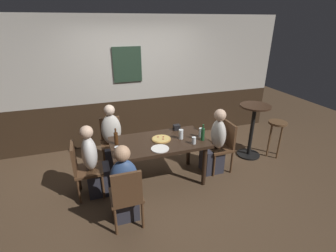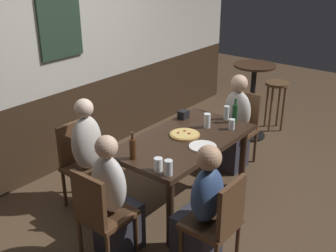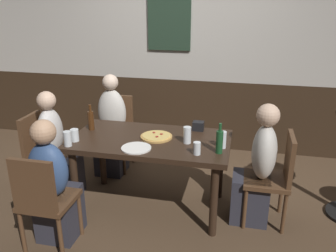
% 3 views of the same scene
% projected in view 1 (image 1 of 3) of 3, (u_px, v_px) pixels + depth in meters
% --- Properties ---
extents(ground_plane, '(12.00, 12.00, 0.00)m').
position_uv_depth(ground_plane, '(160.00, 180.00, 4.11)').
color(ground_plane, '#4C3826').
extents(wall_back, '(6.40, 0.13, 2.60)m').
position_uv_depth(wall_back, '(136.00, 82.00, 5.03)').
color(wall_back, '#332316').
rests_on(wall_back, ground_plane).
extents(dining_table, '(1.50, 0.81, 0.74)m').
position_uv_depth(dining_table, '(159.00, 146.00, 3.85)').
color(dining_table, black).
rests_on(dining_table, ground_plane).
extents(chair_head_east, '(0.40, 0.40, 0.88)m').
position_uv_depth(chair_head_east, '(223.00, 144.00, 4.25)').
color(chair_head_east, '#513521').
rests_on(chair_head_east, ground_plane).
extents(chair_head_west, '(0.40, 0.40, 0.88)m').
position_uv_depth(chair_head_west, '(83.00, 167.00, 3.58)').
color(chair_head_west, '#513521').
rests_on(chair_head_west, ground_plane).
extents(chair_left_near, '(0.40, 0.40, 0.88)m').
position_uv_depth(chair_left_near, '(127.00, 195.00, 3.01)').
color(chair_left_near, '#513521').
rests_on(chair_left_near, ground_plane).
extents(chair_left_far, '(0.40, 0.40, 0.88)m').
position_uv_depth(chair_left_far, '(112.00, 139.00, 4.44)').
color(chair_left_far, '#513521').
rests_on(chair_left_far, ground_plane).
extents(person_head_east, '(0.37, 0.34, 1.15)m').
position_uv_depth(person_head_east, '(215.00, 146.00, 4.21)').
color(person_head_east, '#2D2D38').
rests_on(person_head_east, ground_plane).
extents(person_head_west, '(0.37, 0.34, 1.14)m').
position_uv_depth(person_head_west, '(95.00, 166.00, 3.63)').
color(person_head_west, '#2D2D38').
rests_on(person_head_west, ground_plane).
extents(person_left_near, '(0.34, 0.37, 1.12)m').
position_uv_depth(person_left_near, '(125.00, 188.00, 3.16)').
color(person_left_near, '#2D2D38').
rests_on(person_left_near, ground_plane).
extents(person_left_far, '(0.34, 0.37, 1.18)m').
position_uv_depth(person_left_far, '(113.00, 143.00, 4.30)').
color(person_left_far, '#2D2D38').
rests_on(person_left_far, ground_plane).
extents(pizza, '(0.30, 0.30, 0.03)m').
position_uv_depth(pizza, '(161.00, 139.00, 3.86)').
color(pizza, tan).
rests_on(pizza, dining_table).
extents(beer_glass_half, '(0.08, 0.08, 0.12)m').
position_uv_depth(beer_glass_half, '(118.00, 151.00, 3.42)').
color(beer_glass_half, silver).
rests_on(beer_glass_half, dining_table).
extents(pint_glass_stout, '(0.06, 0.06, 0.11)m').
position_uv_depth(pint_glass_stout, '(194.00, 141.00, 3.71)').
color(pint_glass_stout, silver).
rests_on(pint_glass_stout, dining_table).
extents(tumbler_water, '(0.07, 0.07, 0.16)m').
position_uv_depth(tumbler_water, '(181.00, 134.00, 3.87)').
color(tumbler_water, silver).
rests_on(tumbler_water, dining_table).
extents(tumbler_short, '(0.07, 0.07, 0.14)m').
position_uv_depth(tumbler_short, '(118.00, 155.00, 3.31)').
color(tumbler_short, silver).
rests_on(tumbler_short, dining_table).
extents(beer_glass_tall, '(0.06, 0.06, 0.15)m').
position_uv_depth(beer_glass_tall, '(201.00, 133.00, 3.93)').
color(beer_glass_tall, silver).
rests_on(beer_glass_tall, dining_table).
extents(beer_bottle_green, '(0.06, 0.06, 0.27)m').
position_uv_depth(beer_bottle_green, '(203.00, 134.00, 3.81)').
color(beer_bottle_green, '#194723').
rests_on(beer_bottle_green, dining_table).
extents(beer_bottle_brown, '(0.06, 0.06, 0.26)m').
position_uv_depth(beer_bottle_brown, '(116.00, 138.00, 3.68)').
color(beer_bottle_brown, '#42230F').
rests_on(beer_bottle_brown, dining_table).
extents(plate_white_large, '(0.27, 0.27, 0.01)m').
position_uv_depth(plate_white_large, '(160.00, 149.00, 3.58)').
color(plate_white_large, white).
rests_on(plate_white_large, dining_table).
extents(condiment_caddy, '(0.11, 0.09, 0.09)m').
position_uv_depth(condiment_caddy, '(177.00, 127.00, 4.20)').
color(condiment_caddy, black).
rests_on(condiment_caddy, dining_table).
extents(side_bar_table, '(0.56, 0.56, 1.05)m').
position_uv_depth(side_bar_table, '(252.00, 127.00, 4.64)').
color(side_bar_table, black).
rests_on(side_bar_table, ground_plane).
extents(bar_stool, '(0.34, 0.34, 0.72)m').
position_uv_depth(bar_stool, '(277.00, 129.00, 4.66)').
color(bar_stool, brown).
rests_on(bar_stool, ground_plane).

